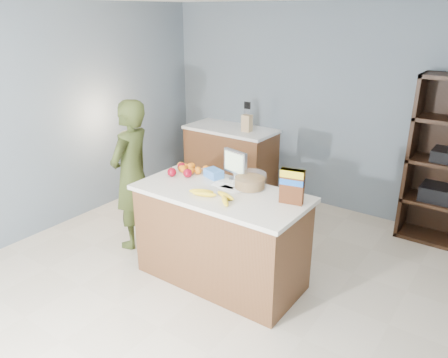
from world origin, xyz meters
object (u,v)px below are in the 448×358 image
Objects in this scene: counter_peninsula at (221,240)px; tv at (235,163)px; cereal_box at (292,184)px; person at (132,175)px.

tv reaches higher than counter_peninsula.
tv is 0.97× the size of cereal_box.
cereal_box reaches higher than counter_peninsula.
cereal_box is at bearing -15.14° from tv.
cereal_box is (1.79, 0.10, 0.28)m from person.
cereal_box is (0.62, 0.13, 0.65)m from counter_peninsula.
person is at bearing 178.48° from counter_peninsula.
person is (-1.16, 0.03, 0.37)m from counter_peninsula.
person is 1.81m from cereal_box.
counter_peninsula is at bearing -78.84° from tv.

